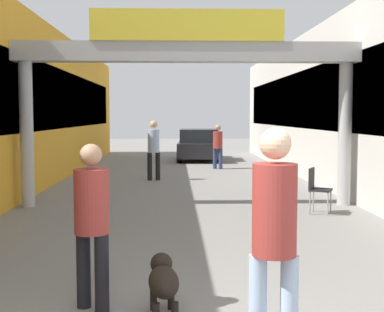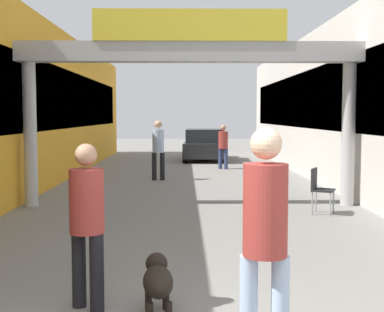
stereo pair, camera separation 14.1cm
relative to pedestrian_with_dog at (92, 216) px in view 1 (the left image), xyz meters
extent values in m
cube|color=black|center=(-2.55, 9.29, 1.46)|extent=(0.04, 23.40, 1.74)
cube|color=beige|center=(6.17, 9.29, 1.24)|extent=(3.00, 26.00, 4.35)
cube|color=black|center=(4.69, 9.29, 1.46)|extent=(0.04, 23.40, 1.74)
cylinder|color=#B2B2B2|center=(-2.28, 6.05, 0.57)|extent=(0.28, 0.28, 3.02)
cylinder|color=#B2B2B2|center=(4.42, 6.05, 0.57)|extent=(0.28, 0.28, 3.02)
cube|color=#B2B2B2|center=(1.07, 6.05, 2.29)|extent=(7.40, 0.44, 0.41)
cube|color=yellow|center=(1.07, 5.85, 2.81)|extent=(3.96, 0.10, 0.64)
cylinder|color=black|center=(-0.10, 0.07, -0.55)|extent=(0.19, 0.19, 0.76)
cylinder|color=black|center=(0.10, -0.07, -0.55)|extent=(0.19, 0.19, 0.76)
cylinder|color=#99332D|center=(0.00, 0.00, 0.14)|extent=(0.47, 0.47, 0.63)
sphere|color=tan|center=(0.00, 0.00, 0.60)|extent=(0.30, 0.30, 0.22)
cylinder|color=#A5BFE0|center=(1.68, -1.21, -0.51)|extent=(0.15, 0.15, 0.85)
cylinder|color=#A5BFE0|center=(1.45, -1.18, -0.51)|extent=(0.15, 0.15, 0.85)
cylinder|color=#99332D|center=(1.57, -1.20, 0.27)|extent=(0.37, 0.37, 0.70)
sphere|color=beige|center=(1.57, -1.20, 0.77)|extent=(0.26, 0.26, 0.24)
cylinder|color=black|center=(0.30, 10.53, -0.53)|extent=(0.15, 0.15, 0.82)
cylinder|color=black|center=(0.06, 10.52, -0.53)|extent=(0.15, 0.15, 0.82)
cylinder|color=#A5BFE0|center=(0.18, 10.52, 0.22)|extent=(0.35, 0.35, 0.68)
sphere|color=tan|center=(0.18, 10.52, 0.71)|extent=(0.24, 0.24, 0.23)
cylinder|color=navy|center=(2.43, 13.72, -0.57)|extent=(0.20, 0.20, 0.73)
cylinder|color=navy|center=(2.24, 13.87, -0.57)|extent=(0.20, 0.20, 0.73)
cylinder|color=#99332D|center=(2.34, 13.80, 0.10)|extent=(0.48, 0.48, 0.61)
sphere|color=tan|center=(2.34, 13.80, 0.54)|extent=(0.29, 0.29, 0.21)
ellipsoid|color=black|center=(0.70, -0.21, -0.59)|extent=(0.35, 0.68, 0.26)
sphere|color=black|center=(0.67, 0.08, -0.50)|extent=(0.24, 0.24, 0.22)
sphere|color=white|center=(0.68, -0.02, -0.61)|extent=(0.17, 0.17, 0.16)
cylinder|color=black|center=(0.60, -0.03, -0.83)|extent=(0.08, 0.08, 0.21)
cylinder|color=black|center=(0.77, -0.01, -0.83)|extent=(0.08, 0.08, 0.21)
cylinder|color=gray|center=(-0.03, 0.80, -0.44)|extent=(0.10, 0.10, 1.00)
sphere|color=gray|center=(-0.03, 0.80, 0.09)|extent=(0.10, 0.10, 0.10)
cylinder|color=gray|center=(3.86, 5.11, -0.71)|extent=(0.04, 0.04, 0.45)
cylinder|color=gray|center=(3.72, 4.80, -0.71)|extent=(0.04, 0.04, 0.45)
cylinder|color=gray|center=(3.56, 5.25, -0.71)|extent=(0.04, 0.04, 0.45)
cylinder|color=gray|center=(3.41, 4.95, -0.71)|extent=(0.04, 0.04, 0.45)
cube|color=black|center=(3.64, 5.03, -0.47)|extent=(0.53, 0.53, 0.04)
cube|color=black|center=(3.47, 5.10, -0.25)|extent=(0.21, 0.38, 0.40)
cube|color=black|center=(1.85, 17.70, -0.46)|extent=(1.94, 4.08, 0.60)
cube|color=#1E2328|center=(1.84, 17.55, 0.12)|extent=(1.68, 2.27, 0.55)
cylinder|color=black|center=(1.12, 19.19, -0.64)|extent=(0.23, 0.61, 0.60)
cylinder|color=black|center=(2.71, 19.11, -0.64)|extent=(0.23, 0.61, 0.60)
cylinder|color=black|center=(0.98, 16.29, -0.64)|extent=(0.23, 0.61, 0.60)
cylinder|color=black|center=(2.57, 16.22, -0.64)|extent=(0.23, 0.61, 0.60)
camera|label=1|loc=(0.81, -5.17, 0.98)|focal=50.00mm
camera|label=2|loc=(0.95, -5.17, 0.98)|focal=50.00mm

